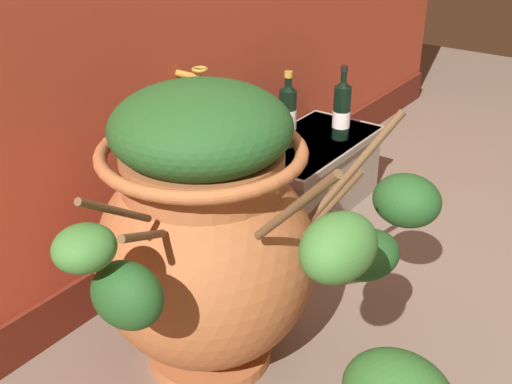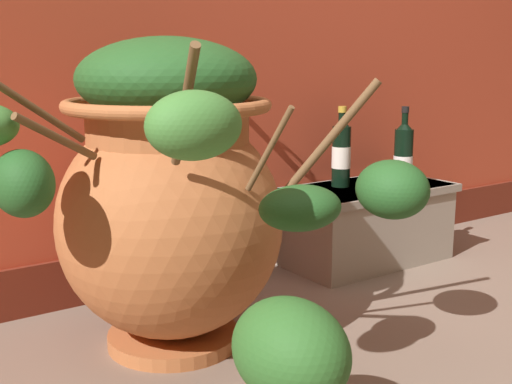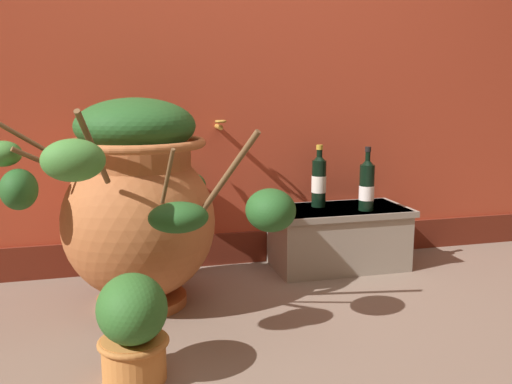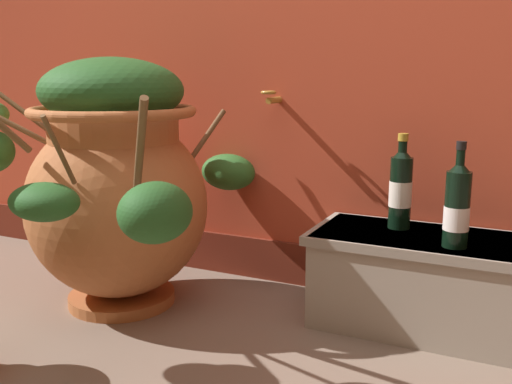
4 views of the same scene
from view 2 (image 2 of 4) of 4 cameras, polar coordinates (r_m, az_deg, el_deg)
terracotta_urn at (r=1.84m, az=-7.14°, el=-0.08°), size 1.10×1.05×0.87m
stone_ledge at (r=2.70m, az=9.43°, el=-2.44°), size 0.70×0.37×0.31m
wine_bottle_left at (r=2.66m, az=12.52°, el=3.19°), size 0.07×0.07×0.32m
wine_bottle_middle at (r=2.63m, az=7.33°, el=3.48°), size 0.07×0.07×0.32m
potted_shrub at (r=1.40m, az=2.94°, el=-15.43°), size 0.22×0.28×0.34m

